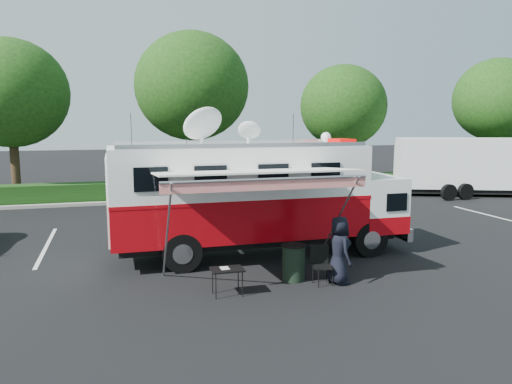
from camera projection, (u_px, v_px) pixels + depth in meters
ground_plane at (260, 255)px, 15.42m from camera, size 120.00×120.00×0.00m
back_border at (213, 104)px, 27.29m from camera, size 60.00×6.14×8.87m
stall_lines at (224, 235)px, 18.14m from camera, size 24.12×5.50×0.01m
command_truck at (258, 196)px, 15.13m from camera, size 9.02×2.48×4.33m
awning at (256, 175)px, 12.33m from camera, size 4.92×2.55×2.97m
person at (338, 283)px, 12.76m from camera, size 0.61×0.88×1.73m
folding_table at (227, 270)px, 11.79m from camera, size 0.77×0.55×0.66m
folding_chair at (321, 261)px, 12.68m from camera, size 0.60×0.64×0.99m
trash_bin at (294, 262)px, 12.94m from camera, size 0.64×0.64×0.95m
semi_trailer at (492, 165)px, 27.46m from camera, size 10.30×5.71×3.15m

